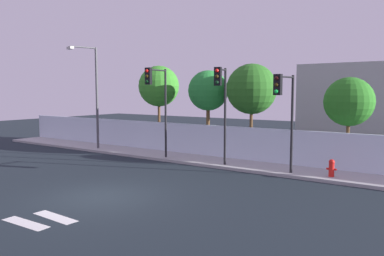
{
  "coord_description": "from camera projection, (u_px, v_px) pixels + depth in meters",
  "views": [
    {
      "loc": [
        10.76,
        -9.5,
        3.89
      ],
      "look_at": [
        -0.37,
        6.5,
        2.06
      ],
      "focal_mm": 35.85,
      "sensor_mm": 36.0,
      "label": 1
    }
  ],
  "objects": [
    {
      "name": "low_building_distant",
      "position": [
        374.0,
        103.0,
        30.14
      ],
      "size": [
        10.55,
        6.0,
        6.08
      ],
      "primitive_type": "cube",
      "color": "#A6A6A6",
      "rests_on": "ground"
    },
    {
      "name": "roadside_tree_midright",
      "position": [
        252.0,
        89.0,
        22.44
      ],
      "size": [
        2.97,
        2.97,
        5.55
      ],
      "color": "brown",
      "rests_on": "ground"
    },
    {
      "name": "traffic_light_left",
      "position": [
        284.0,
        102.0,
        16.94
      ],
      "size": [
        0.39,
        1.69,
        4.51
      ],
      "color": "black",
      "rests_on": "sidewalk"
    },
    {
      "name": "sidewalk",
      "position": [
        215.0,
        162.0,
        20.94
      ],
      "size": [
        36.0,
        2.4,
        0.15
      ],
      "primitive_type": "cube",
      "color": "#A1A1A1",
      "rests_on": "ground"
    },
    {
      "name": "ground_plane",
      "position": [
        101.0,
        197.0,
        14.25
      ],
      "size": [
        80.0,
        80.0,
        0.0
      ],
      "primitive_type": "plane",
      "color": "#1B232A"
    },
    {
      "name": "roadside_tree_leftmost",
      "position": [
        159.0,
        86.0,
        26.43
      ],
      "size": [
        2.8,
        2.8,
        5.69
      ],
      "color": "brown",
      "rests_on": "ground"
    },
    {
      "name": "roadside_tree_rightmost",
      "position": [
        349.0,
        102.0,
        19.4
      ],
      "size": [
        2.49,
        2.49,
        4.65
      ],
      "color": "brown",
      "rests_on": "ground"
    },
    {
      "name": "street_lamp_curbside",
      "position": [
        93.0,
        89.0,
        25.1
      ],
      "size": [
        0.86,
        1.94,
        6.64
      ],
      "color": "#4C4C51",
      "rests_on": "sidewalk"
    },
    {
      "name": "fire_hydrant",
      "position": [
        332.0,
        167.0,
        16.95
      ],
      "size": [
        0.44,
        0.26,
        0.78
      ],
      "color": "red",
      "rests_on": "sidewalk"
    },
    {
      "name": "roadside_tree_midleft",
      "position": [
        208.0,
        91.0,
        24.16
      ],
      "size": [
        2.54,
        2.54,
        5.26
      ],
      "color": "brown",
      "rests_on": "ground"
    },
    {
      "name": "perimeter_wall",
      "position": [
        227.0,
        142.0,
        21.91
      ],
      "size": [
        36.0,
        0.18,
        1.8
      ],
      "primitive_type": "cube",
      "color": "silver",
      "rests_on": "sidewalk"
    },
    {
      "name": "traffic_light_right",
      "position": [
        157.0,
        93.0,
        21.05
      ],
      "size": [
        0.35,
        1.8,
        5.04
      ],
      "color": "black",
      "rests_on": "sidewalk"
    },
    {
      "name": "traffic_light_center",
      "position": [
        221.0,
        95.0,
        19.07
      ],
      "size": [
        0.36,
        1.21,
        4.95
      ],
      "color": "black",
      "rests_on": "sidewalk"
    }
  ]
}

